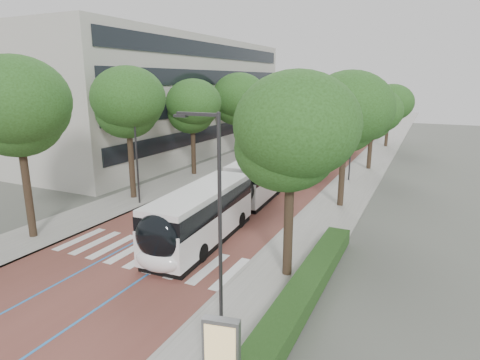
# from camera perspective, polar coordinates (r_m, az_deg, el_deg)

# --- Properties ---
(ground) EXTENTS (160.00, 160.00, 0.00)m
(ground) POSITION_cam_1_polar(r_m,az_deg,el_deg) (21.90, -14.97, -11.15)
(ground) COLOR #51544C
(ground) RESTS_ON ground
(road) EXTENTS (11.00, 140.00, 0.02)m
(road) POSITION_cam_1_polar(r_m,az_deg,el_deg) (57.15, 11.87, 4.60)
(road) COLOR brown
(road) RESTS_ON ground
(sidewalk_left) EXTENTS (4.00, 140.00, 0.12)m
(sidewalk_left) POSITION_cam_1_polar(r_m,az_deg,el_deg) (59.33, 4.81, 5.24)
(sidewalk_left) COLOR gray
(sidewalk_left) RESTS_ON ground
(sidewalk_right) EXTENTS (4.00, 140.00, 0.12)m
(sidewalk_right) POSITION_cam_1_polar(r_m,az_deg,el_deg) (55.88, 19.36, 3.94)
(sidewalk_right) COLOR gray
(sidewalk_right) RESTS_ON ground
(kerb_left) EXTENTS (0.20, 140.00, 0.14)m
(kerb_left) POSITION_cam_1_polar(r_m,az_deg,el_deg) (58.69, 6.54, 5.10)
(kerb_left) COLOR gray
(kerb_left) RESTS_ON ground
(kerb_right) EXTENTS (0.20, 140.00, 0.14)m
(kerb_right) POSITION_cam_1_polar(r_m,az_deg,el_deg) (56.11, 17.43, 4.13)
(kerb_right) COLOR gray
(kerb_right) RESTS_ON ground
(zebra_crossing) EXTENTS (10.55, 3.60, 0.01)m
(zebra_crossing) POSITION_cam_1_polar(r_m,az_deg,el_deg) (22.47, -12.91, -10.29)
(zebra_crossing) COLOR silver
(zebra_crossing) RESTS_ON ground
(lane_line_left) EXTENTS (0.12, 126.00, 0.01)m
(lane_line_left) POSITION_cam_1_polar(r_m,az_deg,el_deg) (57.54, 10.32, 4.75)
(lane_line_left) COLOR blue
(lane_line_left) RESTS_ON road
(lane_line_right) EXTENTS (0.12, 126.00, 0.01)m
(lane_line_right) POSITION_cam_1_polar(r_m,az_deg,el_deg) (56.80, 13.44, 4.47)
(lane_line_right) COLOR blue
(lane_line_right) RESTS_ON road
(office_building) EXTENTS (18.11, 40.00, 14.00)m
(office_building) POSITION_cam_1_polar(r_m,az_deg,el_deg) (53.95, -12.05, 11.52)
(office_building) COLOR #B3B1A6
(office_building) RESTS_ON ground
(hedge) EXTENTS (1.20, 14.00, 0.80)m
(hedge) POSITION_cam_1_polar(r_m,az_deg,el_deg) (17.67, 8.97, -15.40)
(hedge) COLOR #1D3F15
(hedge) RESTS_ON sidewalk_right
(streetlight_near) EXTENTS (1.82, 0.20, 8.00)m
(streetlight_near) POSITION_cam_1_polar(r_m,az_deg,el_deg) (14.25, -3.53, -3.70)
(streetlight_near) COLOR #2D2D30
(streetlight_near) RESTS_ON sidewalk_right
(streetlight_far) EXTENTS (1.82, 0.20, 8.00)m
(streetlight_far) POSITION_cam_1_polar(r_m,az_deg,el_deg) (37.68, 15.38, 6.99)
(streetlight_far) COLOR #2D2D30
(streetlight_far) RESTS_ON sidewalk_right
(lamp_post_left) EXTENTS (0.14, 0.14, 8.00)m
(lamp_post_left) POSITION_cam_1_polar(r_m,az_deg,el_deg) (30.35, -14.54, 4.09)
(lamp_post_left) COLOR #2D2D30
(lamp_post_left) RESTS_ON sidewalk_left
(trees_left) EXTENTS (6.34, 60.57, 9.90)m
(trees_left) POSITION_cam_1_polar(r_m,az_deg,el_deg) (45.32, -1.75, 11.16)
(trees_left) COLOR black
(trees_left) RESTS_ON ground
(trees_right) EXTENTS (6.05, 47.68, 9.24)m
(trees_right) POSITION_cam_1_polar(r_m,az_deg,el_deg) (37.57, 17.20, 8.81)
(trees_right) COLOR black
(trees_right) RESTS_ON ground
(lead_bus) EXTENTS (3.65, 18.52, 3.20)m
(lead_bus) POSITION_cam_1_polar(r_m,az_deg,el_deg) (26.32, -1.63, -2.54)
(lead_bus) COLOR black
(lead_bus) RESTS_ON ground
(bus_queued_0) EXTENTS (3.19, 12.52, 3.20)m
(bus_queued_0) POSITION_cam_1_polar(r_m,az_deg,el_deg) (40.38, 9.83, 3.14)
(bus_queued_0) COLOR white
(bus_queued_0) RESTS_ON ground
(bus_queued_1) EXTENTS (3.17, 12.51, 3.20)m
(bus_queued_1) POSITION_cam_1_polar(r_m,az_deg,el_deg) (53.88, 14.06, 5.65)
(bus_queued_1) COLOR white
(bus_queued_1) RESTS_ON ground
(bus_queued_2) EXTENTS (2.89, 12.47, 3.20)m
(bus_queued_2) POSITION_cam_1_polar(r_m,az_deg,el_deg) (65.81, 15.86, 7.01)
(bus_queued_2) COLOR white
(bus_queued_2) RESTS_ON ground
(ad_panel) EXTENTS (1.16, 0.52, 2.32)m
(ad_panel) POSITION_cam_1_polar(r_m,az_deg,el_deg) (12.91, -2.65, -23.27)
(ad_panel) COLOR #59595B
(ad_panel) RESTS_ON sidewalk_right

